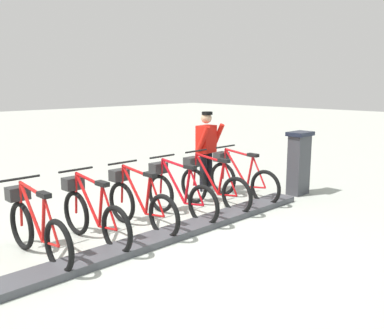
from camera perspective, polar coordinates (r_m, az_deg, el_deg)
name	(u,v)px	position (r m, az deg, el deg)	size (l,w,h in m)	color
ground_plane	(176,236)	(6.47, -2.19, -9.44)	(60.00, 60.00, 0.00)	#ACB0A5
dock_rail_base	(176,232)	(6.45, -2.19, -9.02)	(0.44, 5.73, 0.10)	#47474C
payment_kiosk	(299,162)	(8.90, 14.02, 0.32)	(0.36, 0.52, 1.28)	#38383D
bike_docked_0	(240,178)	(8.35, 6.43, -1.77)	(1.72, 0.54, 1.02)	black
bike_docked_1	(211,185)	(7.74, 2.58, -2.71)	(1.72, 0.54, 1.02)	black
bike_docked_2	(178,193)	(7.18, -1.90, -3.78)	(1.72, 0.54, 1.02)	black
bike_docked_3	(139,202)	(6.67, -7.12, -5.01)	(1.72, 0.54, 1.02)	black
bike_docked_4	(92,213)	(6.23, -13.16, -6.36)	(1.72, 0.54, 1.02)	black
bike_docked_5	(36,227)	(5.88, -20.06, -7.82)	(1.72, 0.54, 1.02)	black
worker_near_rack	(207,148)	(8.85, 1.95, 2.17)	(0.49, 0.66, 1.66)	white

